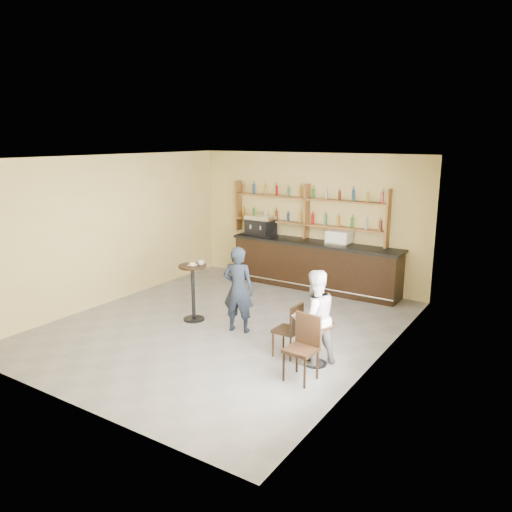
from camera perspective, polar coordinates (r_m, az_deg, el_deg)
The scene contains 23 objects.
floor at distance 9.78m, azimuth -3.55°, elevation -7.92°, with size 7.00×7.00×0.00m, color slate.
ceiling at distance 9.11m, azimuth -3.85°, elevation 11.17°, with size 7.00×7.00×0.00m, color white.
wall_back at distance 12.26m, azimuth 6.06°, elevation 4.19°, with size 7.00×7.00×0.00m, color #DBC57C.
wall_front at distance 6.91m, azimuth -21.18°, elevation -3.96°, with size 7.00×7.00×0.00m, color #DBC57C.
wall_left at distance 11.32m, azimuth -16.04°, elevation 2.97°, with size 7.00×7.00×0.00m, color #DBC57C.
wall_right at distance 7.95m, azimuth 14.01°, elevation -1.21°, with size 7.00×7.00×0.00m, color #DBC57C.
window_pane at distance 6.84m, azimuth 10.72°, elevation -2.56°, with size 2.00×2.00×0.00m, color white.
window_frame at distance 6.84m, azimuth 10.68°, elevation -2.56°, with size 0.04×1.70×2.10m, color black, non-canonical shape.
shelf_unit at distance 12.11m, azimuth 5.80°, elevation 5.09°, with size 4.00×0.26×1.40m, color brown, non-canonical shape.
liquor_bottles at distance 12.09m, azimuth 5.82°, elevation 5.88°, with size 3.68×0.10×1.00m, color #8C5919, non-canonical shape.
bar_counter at distance 12.01m, azimuth 6.71°, elevation -1.05°, with size 4.21×0.82×1.14m, color black, non-canonical shape.
espresso_machine at distance 12.56m, azimuth 0.54°, elevation 3.52°, with size 0.71×0.45×0.50m, color black, non-canonical shape.
pastry_case at distance 11.60m, azimuth 9.48°, elevation 2.07°, with size 0.55×0.44×0.33m, color silver, non-canonical shape.
pedestal_table at distance 9.94m, azimuth -7.19°, elevation -4.20°, with size 0.55×0.55×1.13m, color black, non-canonical shape.
napkin at distance 9.78m, azimuth -7.29°, elevation -1.04°, with size 0.15×0.15×0.00m, color white.
donut at distance 9.76m, azimuth -7.29°, elevation -0.91°, with size 0.14×0.14×0.05m, color tan.
cup_pedestal at distance 9.76m, azimuth -6.29°, elevation -0.78°, with size 0.12×0.12×0.09m, color white.
man_main at distance 9.24m, azimuth -2.03°, elevation -3.85°, with size 0.59×0.39×1.63m, color black.
cafe_table at distance 8.12m, azimuth 6.83°, elevation -9.92°, with size 0.56×0.56×0.71m, color black, non-canonical shape.
cup_cafe at distance 7.95m, azimuth 7.23°, elevation -7.33°, with size 0.10×0.10×0.10m, color white.
chair_west at distance 8.35m, azimuth 3.57°, elevation -8.39°, with size 0.40×0.40×0.91m, color black, non-canonical shape.
chair_south at distance 7.54m, azimuth 5.17°, elevation -10.55°, with size 0.43×0.43×0.99m, color black, non-canonical shape.
patron_second at distance 7.99m, azimuth 6.65°, elevation -7.00°, with size 0.76×0.59×1.56m, color #939397.
Camera 1 is at (5.41, -7.32, 3.56)m, focal length 35.00 mm.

